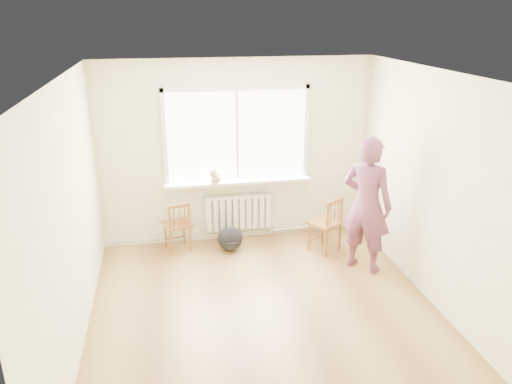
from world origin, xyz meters
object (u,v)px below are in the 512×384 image
chair_left (178,226)px  person (367,205)px  chair_right (328,225)px  cat (215,176)px  backpack (230,239)px

chair_left → person: bearing=143.1°
chair_left → person: person is taller
chair_left → chair_right: 2.15m
person → cat: person is taller
person → cat: size_ratio=4.38×
chair_left → backpack: (0.74, -0.12, -0.20)m
cat → backpack: 0.94m
backpack → person: bearing=-26.6°
chair_left → chair_right: (2.11, -0.42, 0.04)m
chair_right → cat: size_ratio=1.99×
chair_right → backpack: 1.42m
backpack → cat: bearing=121.7°
person → chair_right: bearing=-14.5°
chair_left → chair_right: bearing=153.7°
person → backpack: 2.03m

